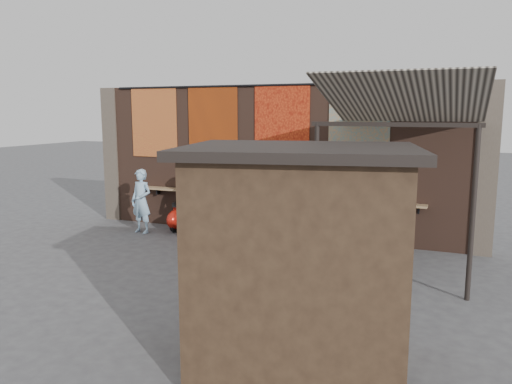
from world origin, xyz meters
TOP-DOWN VIEW (x-y plane):
  - ground at (0.00, 0.00)m, footprint 70.00×70.00m
  - brick_wall at (0.00, 2.70)m, footprint 10.00×0.40m
  - pier_left at (-5.20, 2.70)m, footprint 0.50×0.50m
  - pier_right at (5.20, 2.70)m, footprint 0.50×0.50m
  - eating_counter at (0.00, 2.33)m, footprint 8.00×0.32m
  - shelf_box at (-0.42, 2.30)m, footprint 0.59×0.31m
  - tapestry_redgold at (-3.60, 2.48)m, footprint 1.50×0.02m
  - tapestry_sun at (-1.70, 2.48)m, footprint 1.50×0.02m
  - tapestry_orange at (0.30, 2.48)m, footprint 1.50×0.02m
  - tapestry_multi at (2.30, 2.48)m, footprint 1.50×0.02m
  - hang_rail at (0.00, 2.47)m, footprint 9.50×0.06m
  - scooter_stool_0 at (-2.54, 2.04)m, footprint 0.38×0.85m
  - scooter_stool_1 at (-1.90, 1.97)m, footprint 0.33×0.72m
  - scooter_stool_2 at (-1.34, 1.96)m, footprint 0.35×0.78m
  - scooter_stool_3 at (-0.71, 1.99)m, footprint 0.35×0.78m
  - scooter_stool_4 at (-0.13, 1.97)m, footprint 0.33×0.74m
  - scooter_stool_5 at (0.54, 1.95)m, footprint 0.34×0.75m
  - scooter_stool_6 at (1.09, 2.05)m, footprint 0.35×0.77m
  - scooter_stool_7 at (1.67, 1.96)m, footprint 0.34×0.76m
  - scooter_stool_8 at (2.25, 2.02)m, footprint 0.34×0.75m
  - scooter_stool_9 at (2.87, 1.97)m, footprint 0.35×0.78m
  - diner_left at (-3.38, 1.41)m, footprint 0.69×0.50m
  - diner_right at (-2.01, 1.82)m, footprint 1.12×1.07m
  - shopper_navy at (2.17, 0.75)m, footprint 1.12×0.58m
  - shopper_grey at (3.30, 0.34)m, footprint 1.04×0.68m
  - shopper_tan at (2.67, 0.28)m, footprint 1.05×0.92m
  - market_stall at (2.80, -3.93)m, footprint 2.90×2.41m
  - stall_roof at (2.80, -3.93)m, footprint 3.26×2.76m
  - stall_sign at (2.60, -2.96)m, footprint 1.18×0.29m
  - stall_shelf at (2.60, -2.96)m, footprint 2.10×0.54m
  - awning_canvas at (3.50, 0.90)m, footprint 3.20×3.28m
  - awning_ledger at (3.50, 2.49)m, footprint 3.30×0.08m
  - awning_header at (3.50, -0.60)m, footprint 3.00×0.08m
  - awning_post_left at (2.10, -0.60)m, footprint 0.09×0.09m
  - awning_post_right at (4.90, -0.60)m, footprint 0.09×0.09m

SIDE VIEW (x-z plane):
  - ground at x=0.00m, z-range 0.00..0.00m
  - scooter_stool_1 at x=-1.90m, z-range 0.00..0.69m
  - scooter_stool_4 at x=-0.13m, z-range 0.00..0.70m
  - scooter_stool_5 at x=0.54m, z-range 0.00..0.71m
  - scooter_stool_8 at x=2.25m, z-range 0.00..0.71m
  - scooter_stool_7 at x=1.67m, z-range 0.00..0.72m
  - scooter_stool_6 at x=1.09m, z-range 0.00..0.73m
  - scooter_stool_3 at x=-0.71m, z-range 0.00..0.74m
  - scooter_stool_9 at x=2.87m, z-range 0.00..0.74m
  - scooter_stool_2 at x=-1.34m, z-range 0.00..0.74m
  - scooter_stool_0 at x=-2.54m, z-range 0.00..0.81m
  - shopper_grey at x=3.30m, z-range 0.00..1.52m
  - diner_left at x=-3.38m, z-range 0.00..1.76m
  - shopper_tan at x=2.67m, z-range 0.00..1.80m
  - shopper_navy at x=2.17m, z-range 0.00..1.82m
  - diner_right at x=-2.01m, z-range 0.00..1.83m
  - stall_shelf at x=2.60m, z-range 0.98..1.04m
  - eating_counter at x=0.00m, z-range 1.08..1.12m
  - shelf_box at x=-0.42m, z-range 1.12..1.35m
  - market_stall at x=2.80m, z-range 0.00..2.77m
  - awning_post_left at x=2.10m, z-range 0.00..3.10m
  - awning_post_right at x=4.90m, z-range 0.00..3.10m
  - brick_wall at x=0.00m, z-range 0.00..4.00m
  - pier_left at x=-5.20m, z-range 0.00..4.00m
  - pier_right at x=5.20m, z-range 0.00..4.00m
  - stall_sign at x=2.60m, z-range 1.76..2.26m
  - stall_roof at x=2.80m, z-range 2.77..2.89m
  - tapestry_redgold at x=-3.60m, z-range 2.00..4.00m
  - tapestry_sun at x=-1.70m, z-range 2.00..4.00m
  - tapestry_orange at x=0.30m, z-range 2.00..4.00m
  - tapestry_multi at x=2.30m, z-range 2.00..4.00m
  - awning_header at x=3.50m, z-range 3.04..3.12m
  - awning_canvas at x=3.50m, z-range 3.07..4.03m
  - awning_ledger at x=3.50m, z-range 3.89..4.01m
  - hang_rail at x=0.00m, z-range 3.95..4.01m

